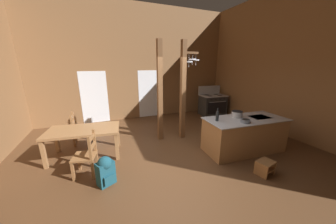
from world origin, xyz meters
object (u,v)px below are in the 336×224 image
(step_stool, at_px, (265,166))
(bottle_tall_on_counter, at_px, (217,116))
(ladderback_chair_near_window, at_px, (87,155))
(stockpot_on_counter, at_px, (237,114))
(dining_table, at_px, (84,132))
(ladderback_chair_by_post, at_px, (79,129))
(kitchen_island, at_px, (244,135))
(stove_range, at_px, (212,105))
(mixing_bowl_on_counter, at_px, (246,121))
(backpack, at_px, (105,170))

(step_stool, xyz_separation_m, bottle_tall_on_counter, (-0.46, 1.14, 0.87))
(ladderback_chair_near_window, xyz_separation_m, stockpot_on_counter, (3.77, -0.24, 0.55))
(dining_table, height_order, ladderback_chair_near_window, ladderback_chair_near_window)
(dining_table, bearing_deg, ladderback_chair_by_post, 103.06)
(kitchen_island, distance_m, ladderback_chair_by_post, 4.72)
(stove_range, xyz_separation_m, mixing_bowl_on_counter, (-1.59, -3.44, 0.48))
(ladderback_chair_near_window, bearing_deg, mixing_bowl_on_counter, -10.47)
(bottle_tall_on_counter, bearing_deg, kitchen_island, -9.04)
(dining_table, bearing_deg, stockpot_on_counter, -16.12)
(ladderback_chair_by_post, relative_size, mixing_bowl_on_counter, 4.14)
(ladderback_chair_near_window, height_order, stockpot_on_counter, stockpot_on_counter)
(ladderback_chair_near_window, height_order, mixing_bowl_on_counter, mixing_bowl_on_counter)
(dining_table, bearing_deg, step_stool, -32.65)
(step_stool, height_order, stockpot_on_counter, stockpot_on_counter)
(bottle_tall_on_counter, bearing_deg, step_stool, -68.22)
(stove_range, distance_m, ladderback_chair_near_window, 5.92)
(stove_range, xyz_separation_m, ladderback_chair_near_window, (-5.23, -2.77, -0.03))
(step_stool, bearing_deg, kitchen_island, 69.69)
(step_stool, distance_m, backpack, 3.34)
(ladderback_chair_near_window, relative_size, backpack, 1.59)
(dining_table, bearing_deg, bottle_tall_on_counter, -20.39)
(ladderback_chair_near_window, relative_size, mixing_bowl_on_counter, 4.14)
(stove_range, relative_size, ladderback_chair_by_post, 1.39)
(stove_range, bearing_deg, ladderback_chair_by_post, -169.55)
(stove_range, relative_size, step_stool, 3.26)
(bottle_tall_on_counter, bearing_deg, dining_table, 159.61)
(ladderback_chair_near_window, bearing_deg, bottle_tall_on_counter, -5.60)
(bottle_tall_on_counter, bearing_deg, stockpot_on_counter, 4.80)
(ladderback_chair_by_post, height_order, stockpot_on_counter, stockpot_on_counter)
(kitchen_island, distance_m, stove_range, 3.47)
(kitchen_island, relative_size, stockpot_on_counter, 6.19)
(kitchen_island, relative_size, backpack, 3.73)
(stove_range, relative_size, stockpot_on_counter, 3.67)
(dining_table, relative_size, bottle_tall_on_counter, 5.49)
(step_stool, height_order, ladderback_chair_near_window, ladderback_chair_near_window)
(mixing_bowl_on_counter, bearing_deg, bottle_tall_on_counter, 146.75)
(backpack, bearing_deg, kitchen_island, 0.87)
(kitchen_island, relative_size, ladderback_chair_near_window, 2.34)
(mixing_bowl_on_counter, bearing_deg, backpack, 176.80)
(dining_table, relative_size, ladderback_chair_near_window, 1.91)
(ladderback_chair_by_post, bearing_deg, backpack, -74.54)
(ladderback_chair_near_window, distance_m, backpack, 0.61)
(backpack, bearing_deg, stove_range, 33.65)
(kitchen_island, xyz_separation_m, backpack, (-3.57, -0.05, -0.14))
(ladderback_chair_near_window, bearing_deg, kitchen_island, -6.33)
(bottle_tall_on_counter, bearing_deg, ladderback_chair_near_window, 174.40)
(kitchen_island, xyz_separation_m, dining_table, (-3.98, 1.30, 0.19))
(kitchen_island, bearing_deg, dining_table, 161.87)
(step_stool, relative_size, ladderback_chair_by_post, 0.43)
(kitchen_island, height_order, backpack, kitchen_island)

